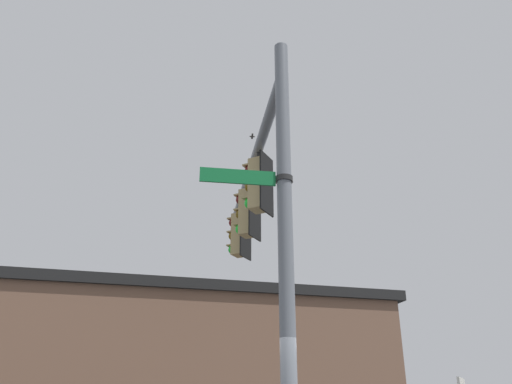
# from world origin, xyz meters

# --- Properties ---
(signal_pole) EXTENTS (0.21, 0.21, 7.13)m
(signal_pole) POSITION_xyz_m (0.00, 0.00, 3.57)
(signal_pole) COLOR slate
(signal_pole) RESTS_ON ground
(mast_arm) EXTENTS (5.07, 3.75, 0.19)m
(mast_arm) POSITION_xyz_m (2.48, 1.80, 6.50)
(mast_arm) COLOR slate
(traffic_light_nearest_pole) EXTENTS (0.54, 0.49, 1.31)m
(traffic_light_nearest_pole) POSITION_xyz_m (1.90, 1.40, 5.71)
(traffic_light_nearest_pole) COLOR black
(traffic_light_mid_inner) EXTENTS (0.54, 0.49, 1.31)m
(traffic_light_mid_inner) POSITION_xyz_m (3.13, 2.29, 5.71)
(traffic_light_mid_inner) COLOR black
(traffic_light_mid_outer) EXTENTS (0.54, 0.49, 1.31)m
(traffic_light_mid_outer) POSITION_xyz_m (4.35, 3.18, 5.71)
(traffic_light_mid_outer) COLOR black
(street_name_sign) EXTENTS (0.86, 1.12, 0.22)m
(street_name_sign) POSITION_xyz_m (-0.24, 0.32, 4.74)
(street_name_sign) COLOR #147238
(bird_flying) EXTENTS (0.26, 0.19, 0.07)m
(bird_flying) POSITION_xyz_m (6.82, 4.11, 9.97)
(bird_flying) COLOR #4C4742
(storefront_building) EXTENTS (12.75, 13.30, 5.12)m
(storefront_building) POSITION_xyz_m (7.98, 7.05, 2.57)
(storefront_building) COLOR brown
(storefront_building) RESTS_ON ground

